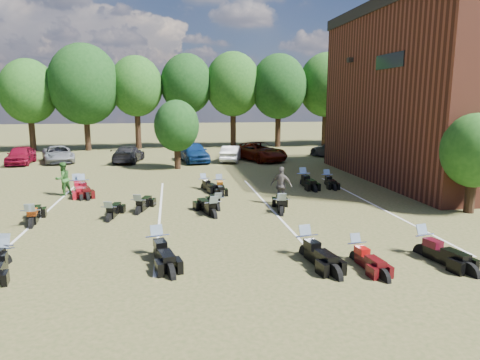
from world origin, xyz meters
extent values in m
plane|color=brown|center=(0.00, 0.00, 0.00)|extent=(160.00, 160.00, 0.00)
imported|color=maroon|center=(-13.99, 19.77, 0.70)|extent=(1.97, 4.24, 1.41)
imported|color=gray|center=(-11.38, 20.37, 0.65)|extent=(3.51, 5.12, 1.30)
imported|color=black|center=(-5.82, 19.48, 0.65)|extent=(2.49, 4.72, 1.30)
imported|color=navy|center=(-0.65, 18.87, 0.80)|extent=(2.65, 4.95, 1.60)
imported|color=beige|center=(2.39, 18.70, 0.64)|extent=(2.36, 4.14, 1.29)
imported|color=#4E1004|center=(4.70, 18.76, 0.75)|extent=(4.53, 5.98, 1.51)
imported|color=#343439|center=(11.43, 19.52, 0.69)|extent=(3.54, 5.14, 1.38)
imported|color=#2D6525|center=(-8.04, 7.54, 0.87)|extent=(1.07, 1.06, 1.74)
imported|color=#605852|center=(2.70, 3.85, 0.90)|extent=(1.12, 0.96, 1.81)
cube|color=black|center=(9.35, 12.00, 7.50)|extent=(0.30, 0.40, 0.30)
cube|color=black|center=(9.47, 7.00, 7.00)|extent=(0.06, 3.00, 0.80)
cylinder|color=black|center=(-16.00, 29.00, 2.04)|extent=(0.58, 0.58, 4.08)
ellipsoid|color=#1E4C19|center=(-16.00, 29.00, 6.33)|extent=(6.00, 6.00, 6.90)
cylinder|color=black|center=(-11.00, 29.00, 2.04)|extent=(0.57, 0.58, 4.08)
ellipsoid|color=#1E4C19|center=(-11.00, 29.00, 6.33)|extent=(6.00, 6.00, 6.90)
cylinder|color=black|center=(-6.00, 29.00, 2.04)|extent=(0.57, 0.58, 4.08)
ellipsoid|color=#1E4C19|center=(-6.00, 29.00, 6.33)|extent=(6.00, 6.00, 6.90)
cylinder|color=black|center=(-1.00, 29.00, 2.04)|extent=(0.58, 0.58, 4.08)
ellipsoid|color=#1E4C19|center=(-1.00, 29.00, 6.33)|extent=(6.00, 6.00, 6.90)
cylinder|color=black|center=(4.00, 29.00, 2.04)|extent=(0.57, 0.58, 4.08)
ellipsoid|color=#1E4C19|center=(4.00, 29.00, 6.33)|extent=(6.00, 6.00, 6.90)
cylinder|color=black|center=(9.00, 29.00, 2.04)|extent=(0.57, 0.58, 4.08)
ellipsoid|color=#1E4C19|center=(9.00, 29.00, 6.33)|extent=(6.00, 6.00, 6.90)
cylinder|color=black|center=(14.00, 29.00, 2.04)|extent=(0.57, 0.58, 4.08)
ellipsoid|color=#1E4C19|center=(14.00, 29.00, 6.33)|extent=(6.00, 6.00, 6.90)
cylinder|color=black|center=(19.00, 29.00, 2.04)|extent=(0.58, 0.58, 4.08)
ellipsoid|color=#1E4C19|center=(19.00, 29.00, 6.33)|extent=(6.00, 6.00, 6.90)
cylinder|color=black|center=(24.00, 29.00, 2.04)|extent=(0.58, 0.58, 4.08)
ellipsoid|color=#1E4C19|center=(24.00, 29.00, 6.33)|extent=(6.00, 6.00, 6.90)
cylinder|color=black|center=(10.50, 1.00, 0.85)|extent=(0.24, 0.24, 1.71)
sphere|color=#1E4C19|center=(10.50, 1.00, 2.76)|extent=(2.80, 2.80, 2.80)
cylinder|color=black|center=(-2.00, 15.50, 0.95)|extent=(0.24, 0.24, 1.90)
sphere|color=#1E4C19|center=(-2.00, 15.50, 3.10)|extent=(3.20, 3.20, 3.20)
cube|color=silver|center=(-8.00, 3.00, 0.01)|extent=(0.10, 14.00, 0.01)
cube|color=silver|center=(-3.00, 3.00, 0.01)|extent=(0.10, 14.00, 0.01)
cube|color=silver|center=(2.00, 3.00, 0.01)|extent=(0.10, 14.00, 0.01)
cube|color=silver|center=(7.00, 3.00, 0.01)|extent=(0.10, 14.00, 0.01)
camera|label=1|loc=(-2.44, -15.49, 4.89)|focal=32.00mm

